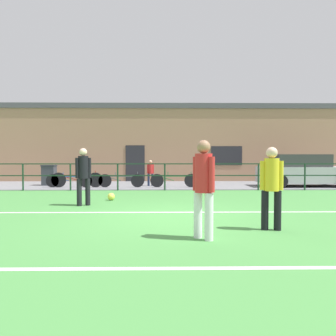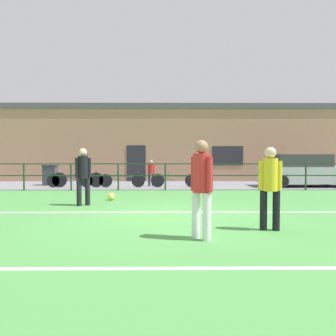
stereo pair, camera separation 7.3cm
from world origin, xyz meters
name	(u,v)px [view 2 (the right image)]	position (x,y,z in m)	size (l,w,h in m)	color
ground	(165,217)	(0.00, 0.00, -0.02)	(60.00, 44.00, 0.04)	#478C42
field_line_touchline	(165,212)	(0.00, 0.56, 0.00)	(36.00, 0.11, 0.00)	white
field_line_hash	(165,268)	(0.00, -3.58, 0.00)	(36.00, 0.11, 0.00)	white
pavement_strip	(165,185)	(0.00, 8.50, 0.01)	(48.00, 5.00, 0.02)	slate
perimeter_fence	(165,173)	(0.00, 6.00, 0.75)	(36.07, 0.07, 1.15)	#193823
clubhouse_facade	(165,143)	(0.00, 12.20, 2.28)	(28.00, 2.56, 4.55)	#A37A5B
player_goalkeeper	(83,173)	(-2.39, 1.73, 0.95)	(0.42, 0.29, 1.67)	black
player_striker	(270,183)	(2.02, -1.46, 0.91)	(0.44, 0.28, 1.60)	black
player_winger	(201,183)	(0.62, -2.13, 0.96)	(0.34, 0.38, 1.70)	white
soccer_ball_match	(111,197)	(-1.77, 2.88, 0.12)	(0.24, 0.24, 0.24)	#E5E04C
spectator_child	(151,171)	(-0.69, 7.97, 0.73)	(0.34, 0.22, 1.25)	#232D4C
parked_car_red	(304,171)	(6.60, 7.61, 0.75)	(4.14, 1.86, 1.52)	#B7B7BC
bicycle_parked_0	(122,180)	(-2.01, 7.20, 0.34)	(2.12, 0.04, 0.72)	black
bicycle_parked_1	(78,180)	(-4.05, 7.20, 0.38)	(2.38, 0.04, 0.78)	black
bicycle_parked_2	(174,180)	(0.43, 7.20, 0.35)	(2.20, 0.04, 0.72)	black
bicycle_parked_3	(70,180)	(-4.42, 7.20, 0.34)	(2.13, 0.04, 0.71)	black
trash_bin_0	(50,175)	(-5.73, 8.34, 0.53)	(0.65, 0.55, 1.01)	#33383D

